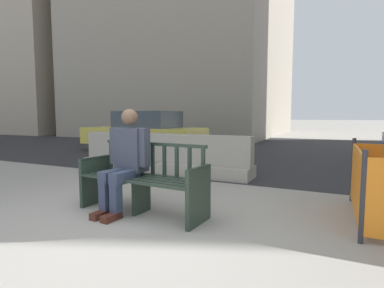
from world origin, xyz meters
name	(u,v)px	position (x,y,z in m)	size (l,w,h in m)	color
ground_plane	(108,230)	(0.00, 0.00, 0.00)	(200.00, 200.00, 0.00)	gray
street_asphalt	(267,149)	(0.00, 8.70, 0.00)	(120.00, 12.00, 0.01)	#28282B
street_bench	(143,182)	(0.00, 0.66, 0.40)	(1.73, 0.66, 0.88)	#28382D
seated_person	(126,158)	(-0.22, 0.62, 0.69)	(0.59, 0.75, 1.31)	#383D4C
jersey_barrier_centre	(204,159)	(-0.20, 3.14, 0.34)	(2.01, 0.70, 0.84)	#9E998E
jersey_barrier_left	(126,154)	(-2.17, 3.17, 0.34)	(2.01, 0.70, 0.84)	#9E998E
car_taxi_near	(145,132)	(-3.77, 6.32, 0.68)	(4.20, 1.97, 1.39)	#DBC64C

